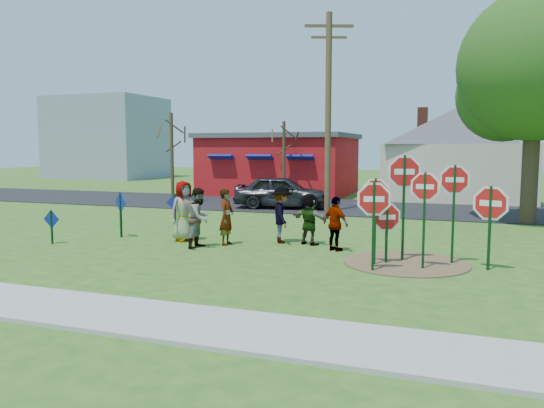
{
  "coord_description": "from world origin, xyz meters",
  "views": [
    {
      "loc": [
        5.82,
        -14.83,
        2.96
      ],
      "look_at": [
        0.19,
        0.74,
        1.22
      ],
      "focal_mm": 35.0,
      "sensor_mm": 36.0,
      "label": 1
    }
  ],
  "objects_px": {
    "stop_sign_b": "(404,181)",
    "stop_sign_c": "(425,198)",
    "stop_sign_a": "(374,207)",
    "person_a": "(184,211)",
    "person_b": "(227,217)",
    "suv": "(282,192)",
    "utility_pole": "(328,109)",
    "stop_sign_d": "(454,189)",
    "leafy_tree": "(539,74)"
  },
  "relations": [
    {
      "from": "stop_sign_b",
      "to": "stop_sign_d",
      "type": "xyz_separation_m",
      "value": [
        1.24,
        0.06,
        -0.18
      ]
    },
    {
      "from": "stop_sign_c",
      "to": "suv",
      "type": "distance_m",
      "value": 13.54
    },
    {
      "from": "person_b",
      "to": "utility_pole",
      "type": "distance_m",
      "value": 10.23
    },
    {
      "from": "stop_sign_c",
      "to": "person_b",
      "type": "relative_size",
      "value": 1.46
    },
    {
      "from": "person_a",
      "to": "utility_pole",
      "type": "xyz_separation_m",
      "value": [
        2.42,
        9.24,
        3.82
      ]
    },
    {
      "from": "stop_sign_b",
      "to": "stop_sign_c",
      "type": "xyz_separation_m",
      "value": [
        0.58,
        -0.83,
        -0.35
      ]
    },
    {
      "from": "leafy_tree",
      "to": "person_a",
      "type": "bearing_deg",
      "value": -143.79
    },
    {
      "from": "stop_sign_a",
      "to": "leafy_tree",
      "type": "bearing_deg",
      "value": 51.91
    },
    {
      "from": "stop_sign_b",
      "to": "stop_sign_c",
      "type": "height_order",
      "value": "stop_sign_b"
    },
    {
      "from": "suv",
      "to": "stop_sign_a",
      "type": "bearing_deg",
      "value": -160.65
    },
    {
      "from": "stop_sign_b",
      "to": "person_a",
      "type": "relative_size",
      "value": 1.52
    },
    {
      "from": "suv",
      "to": "leafy_tree",
      "type": "distance_m",
      "value": 12.13
    },
    {
      "from": "stop_sign_a",
      "to": "leafy_tree",
      "type": "height_order",
      "value": "leafy_tree"
    },
    {
      "from": "suv",
      "to": "utility_pole",
      "type": "height_order",
      "value": "utility_pole"
    },
    {
      "from": "stop_sign_b",
      "to": "leafy_tree",
      "type": "height_order",
      "value": "leafy_tree"
    },
    {
      "from": "person_b",
      "to": "person_a",
      "type": "bearing_deg",
      "value": 82.44
    },
    {
      "from": "person_b",
      "to": "stop_sign_c",
      "type": "bearing_deg",
      "value": -104.82
    },
    {
      "from": "utility_pole",
      "to": "stop_sign_d",
      "type": "bearing_deg",
      "value": -59.84
    },
    {
      "from": "stop_sign_c",
      "to": "person_b",
      "type": "height_order",
      "value": "stop_sign_c"
    },
    {
      "from": "utility_pole",
      "to": "person_b",
      "type": "bearing_deg",
      "value": -95.08
    },
    {
      "from": "person_b",
      "to": "leafy_tree",
      "type": "bearing_deg",
      "value": -50.42
    },
    {
      "from": "stop_sign_a",
      "to": "stop_sign_b",
      "type": "relative_size",
      "value": 0.78
    },
    {
      "from": "person_b",
      "to": "suv",
      "type": "relative_size",
      "value": 0.37
    },
    {
      "from": "stop_sign_b",
      "to": "person_a",
      "type": "bearing_deg",
      "value": 159.46
    },
    {
      "from": "stop_sign_c",
      "to": "leafy_tree",
      "type": "relative_size",
      "value": 0.28
    },
    {
      "from": "stop_sign_d",
      "to": "person_a",
      "type": "relative_size",
      "value": 1.39
    },
    {
      "from": "utility_pole",
      "to": "leafy_tree",
      "type": "bearing_deg",
      "value": -8.01
    },
    {
      "from": "suv",
      "to": "person_b",
      "type": "bearing_deg",
      "value": -179.87
    },
    {
      "from": "person_a",
      "to": "person_b",
      "type": "bearing_deg",
      "value": -65.32
    },
    {
      "from": "stop_sign_a",
      "to": "person_a",
      "type": "height_order",
      "value": "stop_sign_a"
    },
    {
      "from": "stop_sign_c",
      "to": "utility_pole",
      "type": "relative_size",
      "value": 0.28
    },
    {
      "from": "stop_sign_b",
      "to": "leafy_tree",
      "type": "bearing_deg",
      "value": 50.84
    },
    {
      "from": "stop_sign_d",
      "to": "suv",
      "type": "height_order",
      "value": "stop_sign_d"
    },
    {
      "from": "person_b",
      "to": "utility_pole",
      "type": "relative_size",
      "value": 0.19
    },
    {
      "from": "stop_sign_a",
      "to": "stop_sign_c",
      "type": "height_order",
      "value": "stop_sign_c"
    },
    {
      "from": "person_b",
      "to": "leafy_tree",
      "type": "xyz_separation_m",
      "value": [
        9.39,
        8.21,
        4.95
      ]
    },
    {
      "from": "stop_sign_c",
      "to": "leafy_tree",
      "type": "xyz_separation_m",
      "value": [
        3.45,
        9.61,
        4.04
      ]
    },
    {
      "from": "stop_sign_d",
      "to": "stop_sign_b",
      "type": "bearing_deg",
      "value": 173.33
    },
    {
      "from": "stop_sign_a",
      "to": "person_b",
      "type": "xyz_separation_m",
      "value": [
        -4.81,
        2.04,
        -0.71
      ]
    },
    {
      "from": "leafy_tree",
      "to": "utility_pole",
      "type": "bearing_deg",
      "value": 171.99
    },
    {
      "from": "stop_sign_c",
      "to": "person_a",
      "type": "relative_size",
      "value": 1.3
    },
    {
      "from": "stop_sign_c",
      "to": "utility_pole",
      "type": "height_order",
      "value": "utility_pole"
    },
    {
      "from": "leafy_tree",
      "to": "stop_sign_b",
      "type": "bearing_deg",
      "value": -114.69
    },
    {
      "from": "person_b",
      "to": "suv",
      "type": "bearing_deg",
      "value": 7.39
    },
    {
      "from": "utility_pole",
      "to": "suv",
      "type": "bearing_deg",
      "value": 169.72
    },
    {
      "from": "person_a",
      "to": "person_b",
      "type": "height_order",
      "value": "person_a"
    },
    {
      "from": "stop_sign_a",
      "to": "leafy_tree",
      "type": "xyz_separation_m",
      "value": [
        4.58,
        10.25,
        4.23
      ]
    },
    {
      "from": "person_a",
      "to": "person_b",
      "type": "relative_size",
      "value": 1.12
    },
    {
      "from": "stop_sign_c",
      "to": "stop_sign_d",
      "type": "xyz_separation_m",
      "value": [
        0.66,
        0.89,
        0.17
      ]
    },
    {
      "from": "person_a",
      "to": "stop_sign_a",
      "type": "bearing_deg",
      "value": -78.37
    }
  ]
}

